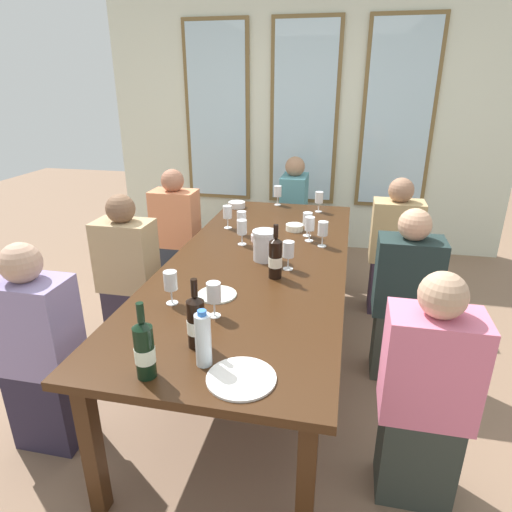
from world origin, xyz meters
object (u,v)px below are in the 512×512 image
at_px(white_plate_0, 217,295).
at_px(wine_glass_5, 310,224).
at_px(metal_pitcher, 265,245).
at_px(wine_glass_2, 242,228).
at_px(tasting_bowl_2, 260,238).
at_px(wine_glass_4, 288,251).
at_px(seated_person_0, 176,236).
at_px(seated_person_6, 293,216).
at_px(wine_glass_7, 214,294).
at_px(seated_person_3, 404,301).
at_px(wine_glass_0, 242,219).
at_px(wine_glass_8, 319,198).
at_px(dining_table, 259,267).
at_px(wine_glass_10, 323,229).
at_px(wine_glass_6, 278,192).
at_px(seated_person_4, 40,354).
at_px(wine_glass_1, 171,282).
at_px(tasting_bowl_1, 295,227).
at_px(tasting_bowl_0, 237,205).
at_px(water_bottle, 203,339).
at_px(wine_glass_3, 308,220).
at_px(wine_bottle_1, 144,349).
at_px(wine_bottle_0, 196,321).
at_px(wine_bottle_2, 275,258).
at_px(seated_person_5, 425,398).
at_px(seated_person_2, 129,278).
at_px(seated_person_1, 394,251).
at_px(white_plate_1, 241,378).

bearing_deg(white_plate_0, wine_glass_5, 67.75).
height_order(metal_pitcher, wine_glass_2, metal_pitcher).
relative_size(tasting_bowl_2, wine_glass_2, 0.73).
distance_m(wine_glass_4, seated_person_0, 1.53).
bearing_deg(seated_person_6, tasting_bowl_2, -92.49).
relative_size(wine_glass_7, seated_person_3, 0.16).
xyz_separation_m(wine_glass_0, wine_glass_8, (0.50, 0.72, 0.00)).
xyz_separation_m(dining_table, wine_glass_10, (0.37, 0.31, 0.18)).
height_order(wine_glass_6, wine_glass_7, same).
bearing_deg(wine_glass_0, seated_person_4, -116.70).
bearing_deg(wine_glass_0, wine_glass_1, -94.52).
height_order(tasting_bowl_1, wine_glass_1, wine_glass_1).
bearing_deg(tasting_bowl_0, water_bottle, -78.76).
bearing_deg(seated_person_4, tasting_bowl_0, 77.21).
bearing_deg(dining_table, white_plate_0, -101.35).
relative_size(tasting_bowl_0, wine_glass_1, 0.85).
distance_m(metal_pitcher, wine_glass_7, 0.75).
xyz_separation_m(wine_glass_8, seated_person_0, (-1.19, -0.28, -0.34)).
distance_m(metal_pitcher, tasting_bowl_0, 1.25).
xyz_separation_m(tasting_bowl_2, wine_glass_2, (-0.10, -0.10, 0.09)).
xyz_separation_m(tasting_bowl_0, wine_glass_4, (0.64, -1.27, 0.09)).
bearing_deg(wine_glass_3, water_bottle, -98.21).
bearing_deg(seated_person_4, wine_bottle_1, -22.74).
distance_m(tasting_bowl_2, wine_glass_0, 0.21).
relative_size(seated_person_3, seated_person_4, 1.00).
relative_size(wine_bottle_0, wine_bottle_1, 1.00).
bearing_deg(wine_glass_4, wine_bottle_0, -106.18).
height_order(wine_glass_2, seated_person_6, seated_person_6).
height_order(wine_bottle_2, wine_glass_3, wine_bottle_2).
bearing_deg(wine_glass_10, water_bottle, -103.93).
relative_size(wine_glass_2, wine_glass_7, 1.00).
bearing_deg(seated_person_5, wine_glass_5, 116.26).
bearing_deg(tasting_bowl_1, seated_person_5, -62.96).
bearing_deg(water_bottle, seated_person_2, 129.59).
bearing_deg(wine_bottle_2, seated_person_5, -39.49).
distance_m(seated_person_3, seated_person_6, 1.91).
relative_size(wine_bottle_1, seated_person_6, 0.28).
bearing_deg(seated_person_6, metal_pitcher, -88.67).
bearing_deg(wine_glass_7, seated_person_2, 138.89).
distance_m(wine_bottle_1, seated_person_6, 2.99).
distance_m(seated_person_1, seated_person_5, 1.79).
height_order(wine_glass_5, seated_person_6, seated_person_6).
height_order(wine_glass_0, seated_person_2, seated_person_2).
bearing_deg(wine_glass_7, tasting_bowl_1, 81.50).
xyz_separation_m(white_plate_0, tasting_bowl_1, (0.26, 1.16, 0.02)).
bearing_deg(tasting_bowl_1, tasting_bowl_2, -126.71).
distance_m(wine_glass_2, seated_person_5, 1.58).
bearing_deg(seated_person_4, white_plate_1, -13.13).
xyz_separation_m(wine_bottle_0, tasting_bowl_1, (0.20, 1.62, -0.10)).
bearing_deg(wine_glass_6, wine_glass_10, -64.59).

